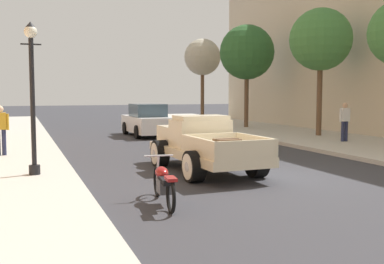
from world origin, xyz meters
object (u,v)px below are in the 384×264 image
(motorcycle_parked, at_px, (164,183))
(street_lamp_near, at_px, (32,87))
(pedestrian_sidewalk_left, at_px, (1,127))
(pedestrian_sidewalk_right, at_px, (345,119))
(street_tree_third, at_px, (247,52))
(street_tree_farthest, at_px, (202,58))
(street_tree_second, at_px, (321,40))
(hotrod_truck_cream, at_px, (202,144))
(car_background_white, at_px, (147,121))

(motorcycle_parked, relative_size, street_lamp_near, 0.55)
(pedestrian_sidewalk_left, xyz_separation_m, pedestrian_sidewalk_right, (13.58, -0.36, 0.00))
(pedestrian_sidewalk_right, bearing_deg, pedestrian_sidewalk_left, 178.50)
(street_tree_third, bearing_deg, street_tree_farthest, 92.39)
(pedestrian_sidewalk_right, distance_m, street_tree_third, 9.53)
(motorcycle_parked, distance_m, street_tree_second, 15.58)
(hotrod_truck_cream, relative_size, motorcycle_parked, 2.36)
(street_tree_farthest, bearing_deg, car_background_white, -127.08)
(street_lamp_near, height_order, street_tree_second, street_tree_second)
(hotrod_truck_cream, distance_m, motorcycle_parked, 4.21)
(pedestrian_sidewalk_left, distance_m, street_lamp_near, 4.48)
(hotrod_truck_cream, height_order, pedestrian_sidewalk_left, pedestrian_sidewalk_left)
(motorcycle_parked, distance_m, street_tree_third, 19.66)
(street_tree_second, bearing_deg, hotrod_truck_cream, -142.85)
(hotrod_truck_cream, height_order, motorcycle_parked, hotrod_truck_cream)
(hotrod_truck_cream, height_order, car_background_white, car_background_white)
(street_lamp_near, bearing_deg, hotrod_truck_cream, -0.67)
(street_lamp_near, bearing_deg, car_background_white, 61.46)
(motorcycle_parked, bearing_deg, hotrod_truck_cream, 58.01)
(pedestrian_sidewalk_left, relative_size, pedestrian_sidewalk_right, 1.00)
(hotrod_truck_cream, height_order, street_lamp_near, street_lamp_near)
(street_tree_farthest, bearing_deg, street_tree_second, -85.08)
(pedestrian_sidewalk_right, relative_size, street_tree_second, 0.27)
(street_tree_second, bearing_deg, pedestrian_sidewalk_right, -103.44)
(street_tree_third, bearing_deg, hotrod_truck_cream, -121.90)
(street_tree_second, relative_size, street_tree_third, 1.00)
(pedestrian_sidewalk_right, height_order, street_tree_farthest, street_tree_farthest)
(pedestrian_sidewalk_right, xyz_separation_m, street_tree_third, (-0.16, 8.85, 3.51))
(hotrod_truck_cream, distance_m, street_lamp_near, 4.85)
(pedestrian_sidewalk_left, height_order, street_tree_third, street_tree_third)
(street_lamp_near, relative_size, street_tree_farthest, 0.65)
(hotrod_truck_cream, bearing_deg, street_tree_third, 58.10)
(hotrod_truck_cream, xyz_separation_m, street_lamp_near, (-4.57, 0.05, 1.63))
(street_tree_farthest, bearing_deg, pedestrian_sidewalk_right, -88.39)
(pedestrian_sidewalk_left, height_order, street_tree_second, street_tree_second)
(hotrod_truck_cream, relative_size, pedestrian_sidewalk_right, 3.02)
(pedestrian_sidewalk_left, relative_size, street_tree_farthest, 0.28)
(street_tree_farthest, bearing_deg, street_lamp_near, -122.53)
(street_tree_second, bearing_deg, street_lamp_near, -153.73)
(street_tree_second, xyz_separation_m, street_tree_third, (-0.82, 6.12, -0.14))
(street_tree_farthest, bearing_deg, motorcycle_parked, -113.45)
(hotrod_truck_cream, distance_m, pedestrian_sidewalk_right, 8.99)
(pedestrian_sidewalk_right, distance_m, street_tree_farthest, 15.78)
(street_lamp_near, relative_size, street_tree_second, 0.63)
(pedestrian_sidewalk_left, xyz_separation_m, street_lamp_near, (0.92, -4.19, 1.30))
(street_tree_third, relative_size, street_tree_farthest, 1.02)
(street_tree_second, height_order, street_tree_third, street_tree_second)
(motorcycle_parked, relative_size, pedestrian_sidewalk_left, 1.28)
(street_tree_second, distance_m, street_tree_third, 6.17)
(car_background_white, distance_m, pedestrian_sidewalk_left, 9.35)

